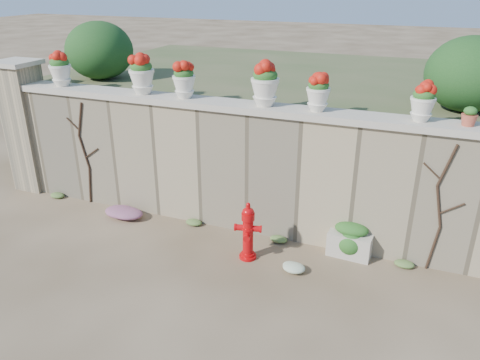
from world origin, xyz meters
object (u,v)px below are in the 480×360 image
at_px(fire_hydrant, 248,231).
at_px(planter_box, 350,240).
at_px(terracotta_pot, 469,117).
at_px(urn_pot_0, 60,69).

relative_size(fire_hydrant, planter_box, 1.37).
height_order(planter_box, terracotta_pot, terracotta_pot).
distance_m(fire_hydrant, planter_box, 1.56).
bearing_deg(urn_pot_0, planter_box, -2.73).
height_order(fire_hydrant, terracotta_pot, terracotta_pot).
bearing_deg(planter_box, urn_pot_0, -179.14).
distance_m(planter_box, terracotta_pot, 2.36).
bearing_deg(terracotta_pot, fire_hydrant, -161.35).
bearing_deg(fire_hydrant, urn_pot_0, 154.05).
bearing_deg(fire_hydrant, terracotta_pot, 5.94).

